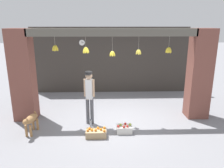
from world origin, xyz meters
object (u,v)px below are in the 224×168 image
(water_bottle, at_px, (91,124))
(wall_clock, at_px, (82,43))
(dog, at_px, (31,120))
(fruit_crate_oranges, at_px, (96,133))
(fruit_crate_apples, at_px, (124,129))
(shopkeeper, at_px, (89,93))

(water_bottle, xyz_separation_m, wall_clock, (-0.56, 3.67, 2.18))
(dog, height_order, fruit_crate_oranges, dog)
(dog, distance_m, fruit_crate_apples, 2.76)
(wall_clock, bearing_deg, fruit_crate_oranges, -79.81)
(shopkeeper, height_order, wall_clock, wall_clock)
(shopkeeper, height_order, fruit_crate_oranges, shopkeeper)
(wall_clock, bearing_deg, water_bottle, -81.27)
(water_bottle, bearing_deg, fruit_crate_apples, -17.36)
(dog, xyz_separation_m, shopkeeper, (1.68, 0.62, 0.61))
(water_bottle, bearing_deg, shopkeeper, 96.83)
(shopkeeper, distance_m, wall_clock, 3.63)
(shopkeeper, distance_m, fruit_crate_apples, 1.54)
(fruit_crate_apples, bearing_deg, shopkeeper, 149.14)
(dog, xyz_separation_m, water_bottle, (1.72, 0.31, -0.28))
(shopkeeper, distance_m, water_bottle, 0.95)
(fruit_crate_apples, distance_m, wall_clock, 4.83)
(dog, relative_size, shopkeeper, 0.48)
(fruit_crate_oranges, distance_m, fruit_crate_apples, 0.86)
(shopkeeper, bearing_deg, fruit_crate_oranges, 115.25)
(fruit_crate_apples, relative_size, wall_clock, 1.65)
(fruit_crate_oranges, bearing_deg, wall_clock, 100.19)
(fruit_crate_oranges, height_order, fruit_crate_apples, fruit_crate_apples)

